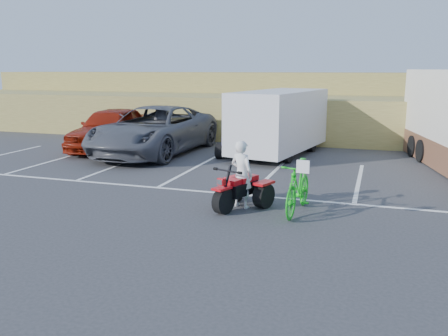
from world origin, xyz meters
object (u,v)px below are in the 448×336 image
(green_dirt_bike, at_px, (298,187))
(quad_atv_green, at_px, (239,156))
(red_car, at_px, (112,128))
(quad_atv_blue, at_px, (238,157))
(grey_pickup, at_px, (155,130))
(red_trike_atv, at_px, (238,208))
(rider, at_px, (242,174))
(cargo_trailer, at_px, (279,121))

(green_dirt_bike, height_order, quad_atv_green, green_dirt_bike)
(red_car, relative_size, quad_atv_blue, 3.05)
(grey_pickup, bearing_deg, quad_atv_blue, 6.46)
(red_trike_atv, xyz_separation_m, red_car, (-7.41, 6.60, 0.88))
(green_dirt_bike, bearing_deg, grey_pickup, 141.78)
(red_trike_atv, height_order, grey_pickup, grey_pickup)
(rider, distance_m, quad_atv_blue, 6.74)
(red_trike_atv, xyz_separation_m, cargo_trailer, (-0.53, 7.44, 1.34))
(red_car, height_order, quad_atv_green, red_car)
(cargo_trailer, bearing_deg, green_dirt_bike, -64.34)
(grey_pickup, distance_m, red_car, 2.14)
(rider, relative_size, red_car, 0.32)
(red_trike_atv, height_order, cargo_trailer, cargo_trailer)
(green_dirt_bike, distance_m, quad_atv_green, 7.40)
(red_trike_atv, bearing_deg, cargo_trailer, 115.08)
(red_trike_atv, relative_size, rider, 0.97)
(grey_pickup, distance_m, cargo_trailer, 4.92)
(cargo_trailer, bearing_deg, grey_pickup, -155.66)
(cargo_trailer, bearing_deg, quad_atv_green, -139.99)
(red_car, distance_m, quad_atv_blue, 5.56)
(grey_pickup, height_order, cargo_trailer, cargo_trailer)
(red_trike_atv, height_order, quad_atv_blue, quad_atv_blue)
(green_dirt_bike, height_order, red_car, red_car)
(quad_atv_green, bearing_deg, grey_pickup, -174.07)
(red_trike_atv, relative_size, red_car, 0.31)
(red_trike_atv, bearing_deg, quad_atv_green, 127.14)
(grey_pickup, xyz_separation_m, red_car, (-2.12, 0.31, -0.05))
(green_dirt_bike, bearing_deg, rider, -177.48)
(red_trike_atv, distance_m, cargo_trailer, 7.58)
(cargo_trailer, relative_size, quad_atv_green, 3.53)
(red_car, distance_m, cargo_trailer, 6.95)
(rider, xyz_separation_m, quad_atv_green, (-1.98, 6.52, -0.82))
(grey_pickup, bearing_deg, green_dirt_bike, -40.45)
(red_trike_atv, height_order, red_car, red_car)
(red_trike_atv, height_order, green_dirt_bike, green_dirt_bike)
(red_car, bearing_deg, rider, -46.73)
(quad_atv_blue, xyz_separation_m, quad_atv_green, (-0.01, 0.12, 0.00))
(red_trike_atv, relative_size, quad_atv_green, 1.00)
(rider, xyz_separation_m, cargo_trailer, (-0.58, 7.30, 0.52))
(quad_atv_green, bearing_deg, red_car, -179.76)
(rider, relative_size, green_dirt_bike, 0.79)
(red_car, height_order, quad_atv_blue, red_car)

